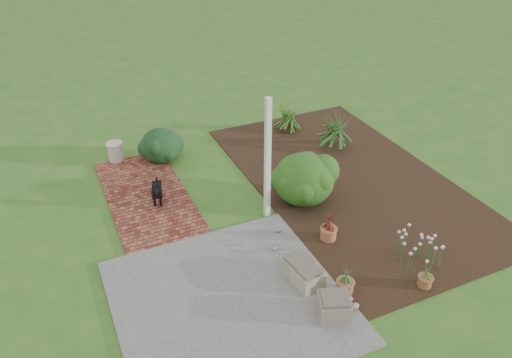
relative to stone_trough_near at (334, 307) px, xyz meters
name	(u,v)px	position (x,y,z in m)	size (l,w,h in m)	color
ground	(255,222)	(-0.09, 2.69, -0.20)	(80.00, 80.00, 0.00)	#316520
concrete_patio	(229,301)	(-1.34, 0.94, -0.18)	(3.50, 3.50, 0.04)	#5B5B59
brick_path	(147,195)	(-1.79, 4.44, -0.18)	(1.60, 3.50, 0.04)	#5B211C
garden_bed	(349,180)	(2.41, 3.19, -0.18)	(4.00, 7.00, 0.03)	black
veranda_post	(268,160)	(0.21, 2.79, 1.05)	(0.10, 0.10, 2.50)	white
stone_trough_near	(334,307)	(0.00, 0.00, 0.00)	(0.47, 0.47, 0.31)	#7C6B5F
stone_trough_mid	(308,278)	(-0.04, 0.72, -0.01)	(0.42, 0.42, 0.28)	gray
stone_trough_far	(298,267)	(-0.06, 1.02, -0.01)	(0.43, 0.43, 0.29)	gray
black_dog	(157,190)	(-1.65, 4.04, 0.16)	(0.30, 0.60, 0.53)	black
cream_ceramic_urn	(115,152)	(-2.08, 6.17, 0.07)	(0.33, 0.33, 0.44)	beige
evergreen_shrub	(304,178)	(1.09, 2.93, 0.36)	(1.24, 1.24, 1.05)	#124313
agapanthus_clump_back	(335,128)	(2.91, 4.66, 0.34)	(1.13, 1.13, 1.02)	#123918
agapanthus_clump_front	(288,115)	(2.30, 5.95, 0.24)	(0.92, 0.92, 0.81)	#123A13
pink_flower_patch	(417,246)	(1.94, 0.47, 0.17)	(1.05, 1.05, 0.67)	#113D0F
terracotta_pot_bronze	(328,233)	(0.91, 1.63, -0.05)	(0.29, 0.29, 0.24)	#AD5E3A
terracotta_pot_small_left	(425,281)	(1.70, -0.08, -0.07)	(0.23, 0.23, 0.19)	#935C31
terracotta_pot_small_right	(345,286)	(0.43, 0.34, -0.05)	(0.27, 0.27, 0.23)	#9E5C35
purple_flowering_bush	(161,145)	(-1.08, 5.81, 0.20)	(0.94, 0.94, 0.80)	black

